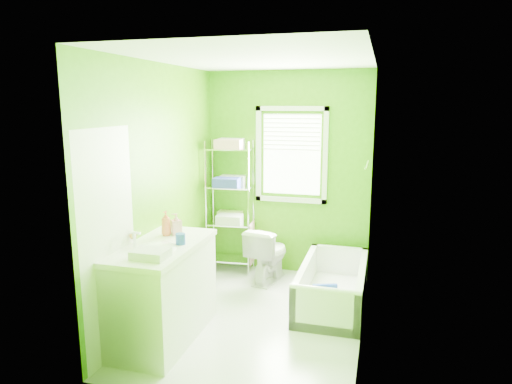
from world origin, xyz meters
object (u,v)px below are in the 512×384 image
(vanity, at_px, (163,289))
(wire_shelf_unit, at_px, (231,191))
(bathtub, at_px, (332,292))
(toilet, at_px, (268,254))

(vanity, xyz_separation_m, wire_shelf_unit, (0.05, 1.88, 0.58))
(bathtub, xyz_separation_m, toilet, (-0.85, 0.51, 0.20))
(bathtub, bearing_deg, toilet, 149.39)
(toilet, height_order, wire_shelf_unit, wire_shelf_unit)
(toilet, relative_size, vanity, 0.57)
(bathtub, distance_m, toilet, 1.01)
(vanity, height_order, wire_shelf_unit, wire_shelf_unit)
(vanity, bearing_deg, toilet, 69.97)
(wire_shelf_unit, bearing_deg, vanity, -91.39)
(bathtub, height_order, toilet, toilet)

